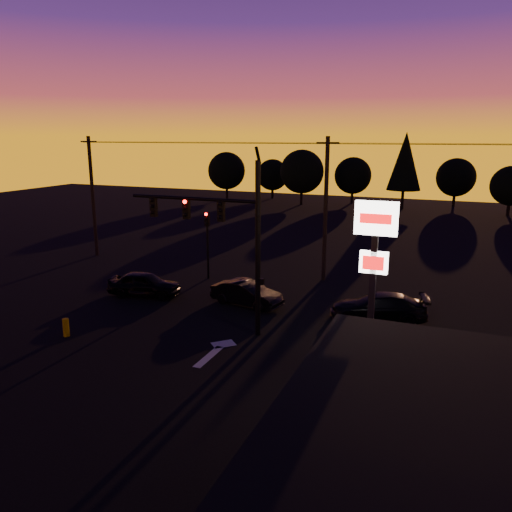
{
  "coord_description": "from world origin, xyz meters",
  "views": [
    {
      "loc": [
        9.64,
        -16.15,
        9.03
      ],
      "look_at": [
        1.0,
        5.0,
        3.5
      ],
      "focal_mm": 35.0,
      "sensor_mm": 36.0,
      "label": 1
    }
  ],
  "objects_px": {
    "traffic_signal_mast": "(225,228)",
    "bollard": "(66,327)",
    "car_left": "(144,284)",
    "car_mid": "(247,293)",
    "car_right": "(378,307)",
    "secondary_signal": "(207,235)",
    "pylon_sign": "(374,254)",
    "suv_parked": "(385,438)"
  },
  "relations": [
    {
      "from": "bollard",
      "to": "car_left",
      "type": "relative_size",
      "value": 0.2
    },
    {
      "from": "bollard",
      "to": "car_mid",
      "type": "bearing_deg",
      "value": 50.23
    },
    {
      "from": "traffic_signal_mast",
      "to": "car_left",
      "type": "xyz_separation_m",
      "value": [
        -6.65,
        2.94,
        -4.23
      ]
    },
    {
      "from": "secondary_signal",
      "to": "car_right",
      "type": "bearing_deg",
      "value": -16.95
    },
    {
      "from": "pylon_sign",
      "to": "car_left",
      "type": "height_order",
      "value": "pylon_sign"
    },
    {
      "from": "bollard",
      "to": "car_right",
      "type": "relative_size",
      "value": 0.18
    },
    {
      "from": "traffic_signal_mast",
      "to": "car_right",
      "type": "height_order",
      "value": "traffic_signal_mast"
    },
    {
      "from": "secondary_signal",
      "to": "car_left",
      "type": "distance_m",
      "value": 5.33
    },
    {
      "from": "car_mid",
      "to": "car_right",
      "type": "distance_m",
      "value": 7.02
    },
    {
      "from": "bollard",
      "to": "car_right",
      "type": "distance_m",
      "value": 15.03
    },
    {
      "from": "bollard",
      "to": "car_left",
      "type": "bearing_deg",
      "value": 91.11
    },
    {
      "from": "bollard",
      "to": "car_right",
      "type": "xyz_separation_m",
      "value": [
        13.0,
        7.54,
        0.27
      ]
    },
    {
      "from": "bollard",
      "to": "car_mid",
      "type": "xyz_separation_m",
      "value": [
        5.98,
        7.19,
        0.24
      ]
    },
    {
      "from": "traffic_signal_mast",
      "to": "suv_parked",
      "type": "xyz_separation_m",
      "value": [
        8.4,
        -7.14,
        -4.25
      ]
    },
    {
      "from": "car_mid",
      "to": "traffic_signal_mast",
      "type": "bearing_deg",
      "value": -160.97
    },
    {
      "from": "traffic_signal_mast",
      "to": "car_mid",
      "type": "bearing_deg",
      "value": 98.38
    },
    {
      "from": "bollard",
      "to": "car_mid",
      "type": "distance_m",
      "value": 9.35
    },
    {
      "from": "car_left",
      "to": "car_right",
      "type": "relative_size",
      "value": 0.87
    },
    {
      "from": "traffic_signal_mast",
      "to": "car_left",
      "type": "relative_size",
      "value": 2.08
    },
    {
      "from": "bollard",
      "to": "car_left",
      "type": "distance_m",
      "value": 6.46
    },
    {
      "from": "traffic_signal_mast",
      "to": "bollard",
      "type": "relative_size",
      "value": 10.15
    },
    {
      "from": "car_mid",
      "to": "pylon_sign",
      "type": "bearing_deg",
      "value": -118.29
    },
    {
      "from": "pylon_sign",
      "to": "secondary_signal",
      "type": "bearing_deg",
      "value": 140.23
    },
    {
      "from": "pylon_sign",
      "to": "suv_parked",
      "type": "height_order",
      "value": "pylon_sign"
    },
    {
      "from": "traffic_signal_mast",
      "to": "car_left",
      "type": "bearing_deg",
      "value": 156.16
    },
    {
      "from": "car_right",
      "to": "suv_parked",
      "type": "xyz_separation_m",
      "value": [
        1.92,
        -11.17,
        -0.01
      ]
    },
    {
      "from": "traffic_signal_mast",
      "to": "suv_parked",
      "type": "relative_size",
      "value": 1.75
    },
    {
      "from": "car_left",
      "to": "car_mid",
      "type": "height_order",
      "value": "car_left"
    },
    {
      "from": "car_mid",
      "to": "car_right",
      "type": "bearing_deg",
      "value": -76.52
    },
    {
      "from": "secondary_signal",
      "to": "pylon_sign",
      "type": "bearing_deg",
      "value": -39.77
    },
    {
      "from": "traffic_signal_mast",
      "to": "car_mid",
      "type": "distance_m",
      "value": 5.67
    },
    {
      "from": "secondary_signal",
      "to": "pylon_sign",
      "type": "xyz_separation_m",
      "value": [
        12.0,
        -9.99,
        2.05
      ]
    },
    {
      "from": "traffic_signal_mast",
      "to": "bollard",
      "type": "xyz_separation_m",
      "value": [
        -6.52,
        -3.51,
        -4.51
      ]
    },
    {
      "from": "car_left",
      "to": "suv_parked",
      "type": "height_order",
      "value": "car_left"
    },
    {
      "from": "car_right",
      "to": "suv_parked",
      "type": "bearing_deg",
      "value": -4.5
    },
    {
      "from": "pylon_sign",
      "to": "car_mid",
      "type": "height_order",
      "value": "pylon_sign"
    },
    {
      "from": "suv_parked",
      "to": "traffic_signal_mast",
      "type": "bearing_deg",
      "value": 119.52
    },
    {
      "from": "secondary_signal",
      "to": "car_left",
      "type": "bearing_deg",
      "value": -110.99
    },
    {
      "from": "car_left",
      "to": "bollard",
      "type": "bearing_deg",
      "value": 169.36
    },
    {
      "from": "secondary_signal",
      "to": "suv_parked",
      "type": "height_order",
      "value": "secondary_signal"
    },
    {
      "from": "car_left",
      "to": "car_right",
      "type": "height_order",
      "value": "car_left"
    },
    {
      "from": "traffic_signal_mast",
      "to": "pylon_sign",
      "type": "distance_m",
      "value": 7.52
    }
  ]
}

